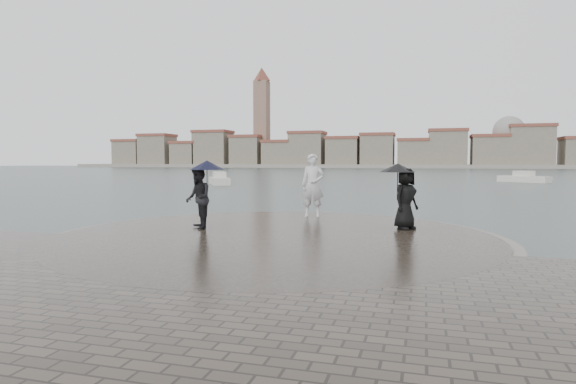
% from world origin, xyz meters
% --- Properties ---
extents(ground, '(400.00, 400.00, 0.00)m').
position_xyz_m(ground, '(0.00, 0.00, 0.00)').
color(ground, '#2B3835').
rests_on(ground, ground).
extents(kerb_ring, '(12.50, 12.50, 0.32)m').
position_xyz_m(kerb_ring, '(0.00, 3.50, 0.16)').
color(kerb_ring, gray).
rests_on(kerb_ring, ground).
extents(quay_tip, '(11.90, 11.90, 0.36)m').
position_xyz_m(quay_tip, '(0.00, 3.50, 0.18)').
color(quay_tip, '#2D261E').
rests_on(quay_tip, ground).
extents(statue, '(0.91, 0.68, 2.28)m').
position_xyz_m(statue, '(0.04, 7.93, 1.50)').
color(statue, silver).
rests_on(statue, quay_tip).
extents(visitor_left, '(1.32, 1.19, 2.04)m').
position_xyz_m(visitor_left, '(-2.49, 3.96, 1.49)').
color(visitor_left, black).
rests_on(visitor_left, quay_tip).
extents(visitor_right, '(1.29, 1.18, 1.95)m').
position_xyz_m(visitor_right, '(3.35, 5.54, 1.50)').
color(visitor_right, black).
rests_on(visitor_right, quay_tip).
extents(far_skyline, '(260.00, 20.00, 37.00)m').
position_xyz_m(far_skyline, '(-6.29, 160.71, 5.61)').
color(far_skyline, gray).
rests_on(far_skyline, ground).
extents(boats, '(42.99, 18.93, 1.50)m').
position_xyz_m(boats, '(6.75, 40.96, 0.38)').
color(boats, silver).
rests_on(boats, ground).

